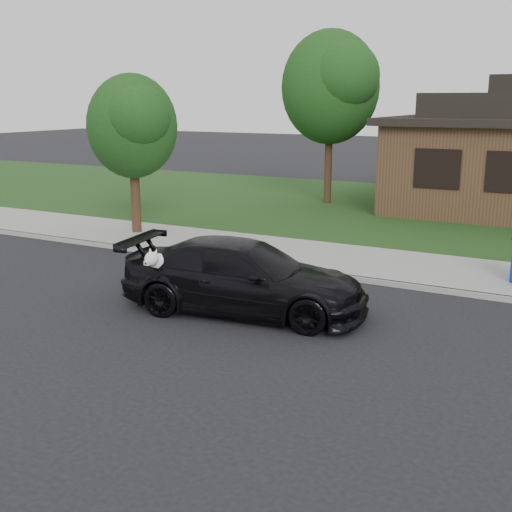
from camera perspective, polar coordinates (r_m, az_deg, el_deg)
The scene contains 7 objects.
ground at distance 11.46m, azimuth 3.17°, elevation -6.56°, with size 120.00×120.00×0.00m, color black.
sidewalk at distance 15.92m, azimuth 10.74°, elevation -0.72°, with size 60.00×3.00×0.12m, color gray.
curb at distance 14.54m, azimuth 8.97°, elevation -2.03°, with size 60.00×0.12×0.12m, color gray.
lawn at distance 23.54m, azimuth 16.59°, elevation 3.62°, with size 60.00×13.00×0.13m, color #193814.
sedan at distance 12.20m, azimuth -1.09°, elevation -1.88°, with size 4.95×2.57×1.37m.
tree_0 at distance 24.31m, azimuth 6.89°, elevation 14.85°, with size 3.78×3.60×6.34m.
tree_2 at distance 19.04m, azimuth -10.83°, elevation 11.39°, with size 2.73×2.60×4.59m.
Camera 1 is at (4.46, -9.78, 3.98)m, focal length 45.00 mm.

